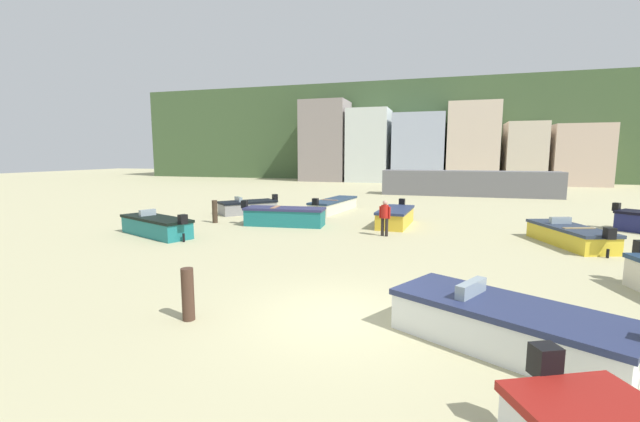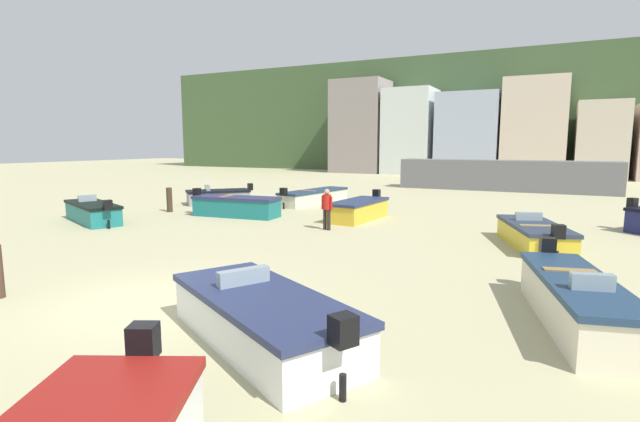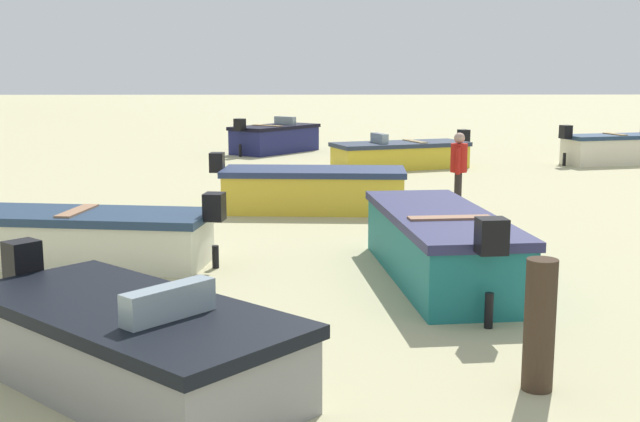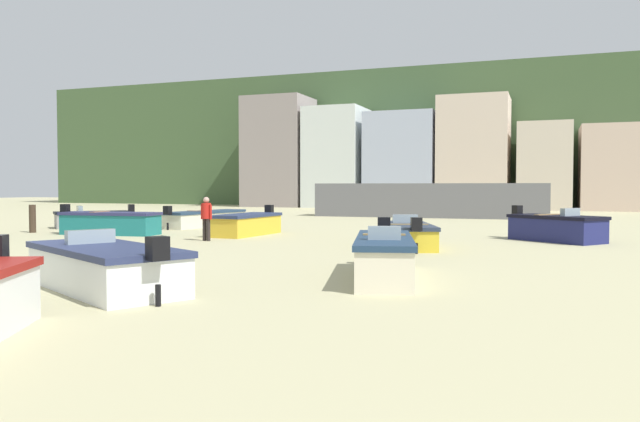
# 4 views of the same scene
# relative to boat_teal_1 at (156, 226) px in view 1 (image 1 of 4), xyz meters

# --- Properties ---
(ground_plane) EXTENTS (160.00, 160.00, 0.00)m
(ground_plane) POSITION_rel_boat_teal_1_xyz_m (10.24, -6.74, -0.43)
(ground_plane) COLOR tan
(headland_hill) EXTENTS (90.00, 32.00, 13.77)m
(headland_hill) POSITION_rel_boat_teal_1_xyz_m (10.24, 59.26, 6.45)
(headland_hill) COLOR #3E5733
(headland_hill) RESTS_ON ground
(harbor_pier) EXTENTS (14.92, 2.40, 2.21)m
(harbor_pier) POSITION_rel_boat_teal_1_xyz_m (14.37, 23.26, 0.67)
(harbor_pier) COLOR slate
(harbor_pier) RESTS_ON ground
(townhouse_far_left) EXTENTS (6.15, 5.42, 10.86)m
(townhouse_far_left) POSITION_rel_boat_teal_1_xyz_m (-3.69, 39.97, 5.00)
(townhouse_far_left) COLOR gray
(townhouse_far_left) RESTS_ON ground
(townhouse_left) EXTENTS (5.37, 5.70, 9.56)m
(townhouse_left) POSITION_rel_boat_teal_1_xyz_m (2.40, 40.11, 4.35)
(townhouse_left) COLOR silver
(townhouse_left) RESTS_ON ground
(townhouse_centre_left) EXTENTS (6.41, 5.64, 8.81)m
(townhouse_centre_left) POSITION_rel_boat_teal_1_xyz_m (8.93, 40.08, 3.97)
(townhouse_centre_left) COLOR #A9B3CA
(townhouse_centre_left) RESTS_ON ground
(townhouse_centre) EXTENTS (6.05, 5.40, 9.97)m
(townhouse_centre) POSITION_rel_boat_teal_1_xyz_m (15.41, 39.96, 4.55)
(townhouse_centre) COLOR beige
(townhouse_centre) RESTS_ON ground
(townhouse_right) EXTENTS (4.41, 5.58, 7.44)m
(townhouse_right) POSITION_rel_boat_teal_1_xyz_m (21.37, 40.05, 3.29)
(townhouse_right) COLOR beige
(townhouse_right) RESTS_ON ground
(townhouse_far_right) EXTENTS (6.03, 6.23, 7.08)m
(townhouse_far_right) POSITION_rel_boat_teal_1_xyz_m (27.18, 40.37, 3.11)
(townhouse_far_right) COLOR beige
(townhouse_far_right) RESTS_ON ground
(boat_teal_1) EXTENTS (4.38, 2.81, 1.16)m
(boat_teal_1) POSITION_rel_boat_teal_1_xyz_m (0.00, 0.00, 0.00)
(boat_teal_1) COLOR #1C7173
(boat_teal_1) RESTS_ON ground
(boat_yellow_2) EXTENTS (2.73, 4.32, 1.09)m
(boat_yellow_2) POSITION_rel_boat_teal_1_xyz_m (17.32, 3.20, -0.04)
(boat_yellow_2) COLOR gold
(boat_yellow_2) RESTS_ON ground
(boat_cream_3) EXTENTS (2.04, 5.51, 1.11)m
(boat_cream_3) POSITION_rel_boat_teal_1_xyz_m (5.61, 9.97, -0.03)
(boat_cream_3) COLOR beige
(boat_cream_3) RESTS_ON ground
(boat_grey_5) EXTENTS (3.45, 3.58, 1.11)m
(boat_grey_5) POSITION_rel_boat_teal_1_xyz_m (0.75, 7.56, -0.03)
(boat_grey_5) COLOR gray
(boat_grey_5) RESTS_ON ground
(boat_white_7) EXTENTS (4.49, 3.48, 1.17)m
(boat_white_7) POSITION_rel_boat_teal_1_xyz_m (13.63, -7.26, 0.00)
(boat_white_7) COLOR white
(boat_white_7) RESTS_ON ground
(boat_yellow_8) EXTENTS (1.65, 4.03, 1.20)m
(boat_yellow_8) POSITION_rel_boat_teal_1_xyz_m (10.02, 5.84, 0.01)
(boat_yellow_8) COLOR gold
(boat_yellow_8) RESTS_ON ground
(boat_teal_9) EXTENTS (4.43, 1.76, 1.26)m
(boat_teal_9) POSITION_rel_boat_teal_1_xyz_m (4.56, 4.13, 0.04)
(boat_teal_9) COLOR #1B6F70
(boat_teal_9) RESTS_ON ground
(mooring_post_near_water) EXTENTS (0.27, 0.27, 1.17)m
(mooring_post_near_water) POSITION_rel_boat_teal_1_xyz_m (7.09, -7.87, 0.15)
(mooring_post_near_water) COLOR #452F23
(mooring_post_near_water) RESTS_ON ground
(mooring_post_mid_beach) EXTENTS (0.28, 0.28, 1.21)m
(mooring_post_mid_beach) POSITION_rel_boat_teal_1_xyz_m (0.66, 3.87, 0.17)
(mooring_post_mid_beach) COLOR #3D2E21
(mooring_post_mid_beach) RESTS_ON ground
(beach_walker_distant) EXTENTS (0.54, 0.41, 1.62)m
(beach_walker_distant) POSITION_rel_boat_teal_1_xyz_m (9.88, 2.88, 0.52)
(beach_walker_distant) COLOR black
(beach_walker_distant) RESTS_ON ground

